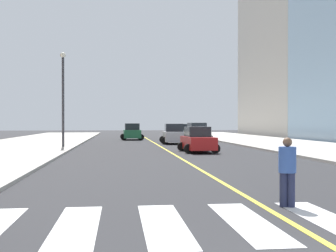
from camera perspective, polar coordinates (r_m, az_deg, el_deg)
name	(u,v)px	position (r m, az deg, el deg)	size (l,w,h in m)	color
crosswalk_paint	(287,221)	(9.91, 15.48, -11.93)	(13.50, 4.00, 0.01)	silver
lane_divider_paint	(154,143)	(45.17, -1.88, -2.21)	(0.16, 80.00, 0.01)	yellow
parking_garage_concrete	(313,48)	(74.52, 18.53, 9.70)	(18.00, 24.00, 28.17)	#B2ADA3
car_green_nearest	(132,132)	(52.65, -4.78, -0.81)	(2.82, 4.49, 2.00)	#236B42
car_gray_second	(185,132)	(56.08, 2.29, -0.77)	(2.77, 4.34, 1.91)	slate
car_red_third	(198,140)	(30.89, 3.95, -1.89)	(2.64, 4.14, 1.82)	red
car_silver_fourth	(174,134)	(42.98, 0.79, -1.11)	(2.89, 4.53, 1.99)	#B7B7BC
car_white_fifth	(197,132)	(49.53, 3.88, -0.85)	(3.04, 4.74, 2.08)	silver
pedestrian_crossing	(287,169)	(11.32, 15.46, -5.45)	(0.43, 0.43, 1.76)	#232847
street_lamp	(63,91)	(36.42, -13.68, 4.48)	(0.44, 0.44, 7.70)	#38383D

